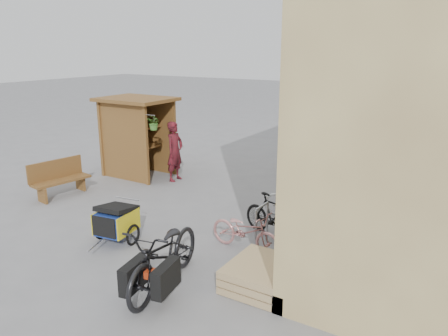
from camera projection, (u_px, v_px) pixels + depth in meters
The scene contains 17 objects.
ground at pixel (171, 222), 9.98m from camera, with size 80.00×80.00×0.00m, color gray.
kiosk at pixel (135, 126), 13.24m from camera, with size 2.49×1.65×2.40m.
bike_rack at pixel (306, 189), 10.65m from camera, with size 0.05×5.35×0.86m.
pallet_stack at pixel (261, 275), 7.26m from camera, with size 1.00×1.20×0.40m.
bench at pixel (59, 178), 11.62m from camera, with size 0.70×1.59×0.97m.
shopping_carts at pixel (377, 155), 13.79m from camera, with size 0.53×2.11×0.96m.
child_trailer at pixel (116, 220), 8.88m from camera, with size 0.89×1.44×0.83m.
cargo_bike at pixel (165, 256), 7.13m from camera, with size 1.17×2.33×1.17m.
person_kiosk at pixel (175, 151), 12.87m from camera, with size 0.65×0.42×1.77m, color maroon.
bike_0 at pixel (245, 231), 8.49m from camera, with size 0.55×1.56×0.82m, color tan.
bike_1 at pixel (274, 216), 9.07m from camera, with size 0.44×1.55×0.93m, color black.
bike_2 at pixel (298, 201), 10.12m from camera, with size 0.56×1.60×0.84m, color #B9B9B4.
bike_3 at pixel (305, 195), 10.40m from camera, with size 0.42×1.50×0.90m, color maroon.
bike_4 at pixel (312, 187), 11.00m from camera, with size 0.59×1.70×0.89m, color #A2A2A6.
bike_5 at pixel (316, 179), 11.37m from camera, with size 0.50×1.78×1.07m, color #A2A2A6.
bike_6 at pixel (328, 179), 11.89m from camera, with size 0.53×1.52×0.80m, color teal.
bike_7 at pixel (335, 169), 12.41m from camera, with size 0.49×1.72×1.03m, color tan.
Camera 1 is at (5.89, -7.27, 3.88)m, focal length 35.00 mm.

